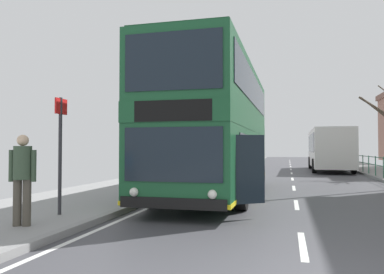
{
  "coord_description": "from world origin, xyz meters",
  "views": [
    {
      "loc": [
        -0.23,
        -4.17,
        1.64
      ],
      "look_at": [
        -3.03,
        7.02,
        1.98
      ],
      "focal_mm": 35.85,
      "sensor_mm": 36.0,
      "label": 1
    }
  ],
  "objects_px": {
    "pedestrian_companion": "(22,174)",
    "bus_stop_sign_near": "(60,142)",
    "background_bus_far_lane": "(329,148)",
    "double_decker_bus_main": "(218,128)"
  },
  "relations": [
    {
      "from": "double_decker_bus_main",
      "to": "pedestrian_companion",
      "type": "height_order",
      "value": "double_decker_bus_main"
    },
    {
      "from": "double_decker_bus_main",
      "to": "pedestrian_companion",
      "type": "xyz_separation_m",
      "value": [
        -2.61,
        -6.86,
        -1.21
      ]
    },
    {
      "from": "double_decker_bus_main",
      "to": "background_bus_far_lane",
      "type": "height_order",
      "value": "double_decker_bus_main"
    },
    {
      "from": "background_bus_far_lane",
      "to": "pedestrian_companion",
      "type": "relative_size",
      "value": 5.52
    },
    {
      "from": "background_bus_far_lane",
      "to": "double_decker_bus_main",
      "type": "bearing_deg",
      "value": -108.09
    },
    {
      "from": "background_bus_far_lane",
      "to": "bus_stop_sign_near",
      "type": "height_order",
      "value": "background_bus_far_lane"
    },
    {
      "from": "double_decker_bus_main",
      "to": "background_bus_far_lane",
      "type": "relative_size",
      "value": 1.11
    },
    {
      "from": "pedestrian_companion",
      "to": "bus_stop_sign_near",
      "type": "distance_m",
      "value": 1.47
    },
    {
      "from": "pedestrian_companion",
      "to": "bus_stop_sign_near",
      "type": "height_order",
      "value": "bus_stop_sign_near"
    },
    {
      "from": "background_bus_far_lane",
      "to": "bus_stop_sign_near",
      "type": "relative_size",
      "value": 3.66
    }
  ]
}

